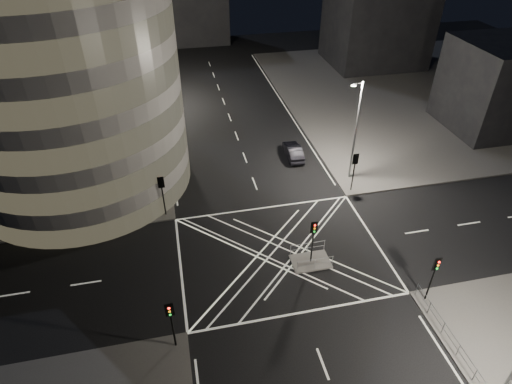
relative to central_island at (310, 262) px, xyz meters
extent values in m
plane|color=black|center=(-2.00, 1.50, -0.07)|extent=(120.00, 120.00, 0.00)
cube|color=#54524F|center=(27.00, 28.50, 0.00)|extent=(42.00, 42.00, 0.15)
cube|color=slate|center=(0.00, 0.00, 0.00)|extent=(3.00, 2.00, 0.15)
cylinder|color=gray|center=(-18.00, 15.50, 12.57)|extent=(20.00, 20.00, 25.00)
cube|color=gray|center=(-24.00, 43.50, 11.07)|extent=(24.00, 16.00, 22.00)
cube|color=black|center=(24.00, 41.50, 7.58)|extent=(14.00, 12.00, 15.00)
cube|color=black|center=(28.00, 17.50, 5.08)|extent=(10.00, 10.00, 10.00)
cylinder|color=black|center=(-12.50, 10.50, 1.73)|extent=(0.32, 0.32, 3.31)
ellipsoid|color=black|center=(-12.50, 10.50, 4.66)|extent=(4.63, 4.63, 5.32)
cylinder|color=black|center=(-12.50, 16.50, 2.05)|extent=(0.32, 0.32, 3.96)
ellipsoid|color=black|center=(-12.50, 16.50, 5.15)|extent=(4.07, 4.07, 4.67)
cylinder|color=black|center=(-12.50, 22.50, 1.66)|extent=(0.32, 0.32, 3.16)
ellipsoid|color=black|center=(-12.50, 22.50, 4.35)|extent=(4.07, 4.07, 4.68)
cylinder|color=black|center=(-12.50, 28.50, 1.70)|extent=(0.32, 0.32, 3.25)
ellipsoid|color=black|center=(-12.50, 28.50, 4.72)|extent=(5.05, 5.05, 5.81)
cylinder|color=black|center=(-12.50, 34.50, 1.73)|extent=(0.32, 0.32, 3.31)
ellipsoid|color=black|center=(-12.50, 34.50, 4.58)|extent=(4.35, 4.35, 5.00)
cylinder|color=black|center=(-10.80, 8.30, 1.57)|extent=(0.12, 0.12, 3.00)
cube|color=black|center=(-10.80, 8.30, 3.52)|extent=(0.28, 0.22, 0.90)
cube|color=black|center=(-10.80, 8.30, 3.52)|extent=(0.55, 0.04, 1.10)
cylinder|color=black|center=(-10.80, -5.30, 1.57)|extent=(0.12, 0.12, 3.00)
cube|color=black|center=(-10.80, -5.30, 3.52)|extent=(0.28, 0.22, 0.90)
cube|color=black|center=(-10.80, -5.30, 3.52)|extent=(0.55, 0.04, 1.10)
cylinder|color=black|center=(6.80, 8.30, 1.57)|extent=(0.12, 0.12, 3.00)
cube|color=black|center=(6.80, 8.30, 3.52)|extent=(0.28, 0.22, 0.90)
cube|color=black|center=(6.80, 8.30, 3.52)|extent=(0.55, 0.04, 1.10)
cylinder|color=black|center=(6.80, -5.30, 1.57)|extent=(0.12, 0.12, 3.00)
cube|color=black|center=(6.80, -5.30, 3.52)|extent=(0.28, 0.22, 0.90)
cube|color=black|center=(6.80, -5.30, 3.52)|extent=(0.55, 0.04, 1.10)
cylinder|color=black|center=(0.00, 0.00, 1.57)|extent=(0.12, 0.12, 3.00)
cube|color=black|center=(0.00, 0.00, 3.52)|extent=(0.28, 0.22, 0.90)
cube|color=black|center=(0.00, 0.00, 3.52)|extent=(0.55, 0.04, 1.10)
cylinder|color=slate|center=(-11.50, 13.50, 5.08)|extent=(0.20, 0.20, 10.00)
cylinder|color=slate|center=(-11.05, 13.50, 9.93)|extent=(0.90, 0.10, 0.10)
cube|color=slate|center=(-10.60, 13.50, 9.83)|extent=(0.50, 0.25, 0.18)
cube|color=white|center=(-10.60, 13.50, 9.72)|extent=(0.42, 0.20, 0.05)
cylinder|color=slate|center=(-11.50, 31.50, 5.08)|extent=(0.20, 0.20, 10.00)
cylinder|color=slate|center=(-11.05, 31.50, 9.93)|extent=(0.90, 0.10, 0.10)
cube|color=slate|center=(-10.60, 31.50, 9.83)|extent=(0.50, 0.25, 0.18)
cube|color=white|center=(-10.60, 31.50, 9.72)|extent=(0.42, 0.20, 0.05)
cylinder|color=slate|center=(7.50, 10.50, 5.08)|extent=(0.20, 0.20, 10.00)
cylinder|color=slate|center=(7.05, 10.50, 9.93)|extent=(0.90, 0.10, 0.10)
cube|color=slate|center=(6.60, 10.50, 9.83)|extent=(0.50, 0.25, 0.18)
cube|color=white|center=(6.60, 10.50, 9.72)|extent=(0.42, 0.20, 0.05)
cube|color=slate|center=(6.30, -10.65, 0.62)|extent=(0.06, 11.70, 1.10)
cube|color=slate|center=(0.00, -0.90, 0.62)|extent=(2.80, 0.06, 1.10)
cube|color=slate|center=(0.00, 0.90, 0.62)|extent=(2.80, 0.06, 1.10)
imported|color=black|center=(3.11, 15.52, 0.65)|extent=(1.72, 4.45, 1.44)
camera|label=1|loc=(-9.27, -22.40, 24.11)|focal=30.00mm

